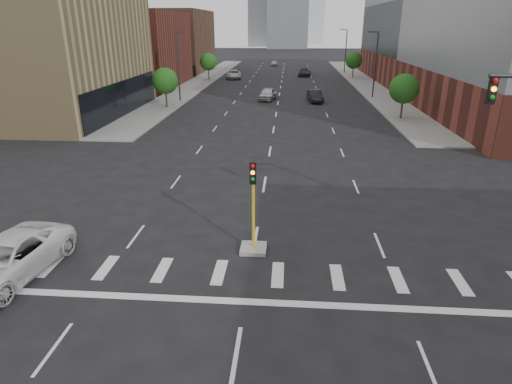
# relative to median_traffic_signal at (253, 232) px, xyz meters

# --- Properties ---
(sidewalk_left_far) EXTENTS (5.00, 92.00, 0.15)m
(sidewalk_left_far) POSITION_rel_median_traffic_signal_xyz_m (-15.00, 65.03, -0.90)
(sidewalk_left_far) COLOR gray
(sidewalk_left_far) RESTS_ON ground
(sidewalk_right_far) EXTENTS (5.00, 92.00, 0.15)m
(sidewalk_right_far) POSITION_rel_median_traffic_signal_xyz_m (15.00, 65.03, -0.90)
(sidewalk_right_far) COLOR gray
(sidewalk_right_far) RESTS_ON ground
(building_left_mid) EXTENTS (20.00, 24.00, 14.00)m
(building_left_mid) POSITION_rel_median_traffic_signal_xyz_m (-27.50, 31.03, 6.03)
(building_left_mid) COLOR tan
(building_left_mid) RESTS_ON ground
(building_left_far_a) EXTENTS (20.00, 22.00, 12.00)m
(building_left_far_a) POSITION_rel_median_traffic_signal_xyz_m (-27.50, 57.03, 5.03)
(building_left_far_a) COLOR brown
(building_left_far_a) RESTS_ON ground
(building_left_far_b) EXTENTS (20.00, 24.00, 13.00)m
(building_left_far_b) POSITION_rel_median_traffic_signal_xyz_m (-27.50, 83.03, 5.53)
(building_left_far_b) COLOR brown
(building_left_far_b) RESTS_ON ground
(building_right_main) EXTENTS (24.00, 70.00, 22.00)m
(building_right_main) POSITION_rel_median_traffic_signal_xyz_m (29.50, 51.03, 10.03)
(building_right_main) COLOR brown
(building_right_main) RESTS_ON ground
(median_traffic_signal) EXTENTS (1.20, 1.20, 4.40)m
(median_traffic_signal) POSITION_rel_median_traffic_signal_xyz_m (0.00, 0.00, 0.00)
(median_traffic_signal) COLOR #999993
(median_traffic_signal) RESTS_ON ground
(streetlight_right_a) EXTENTS (1.60, 0.22, 9.07)m
(streetlight_right_a) POSITION_rel_median_traffic_signal_xyz_m (13.41, 46.03, 4.04)
(streetlight_right_a) COLOR #2D2D30
(streetlight_right_a) RESTS_ON ground
(streetlight_right_b) EXTENTS (1.60, 0.22, 9.07)m
(streetlight_right_b) POSITION_rel_median_traffic_signal_xyz_m (13.41, 81.03, 4.04)
(streetlight_right_b) COLOR #2D2D30
(streetlight_right_b) RESTS_ON ground
(streetlight_left) EXTENTS (1.60, 0.22, 9.07)m
(streetlight_left) POSITION_rel_median_traffic_signal_xyz_m (-13.41, 41.03, 4.04)
(streetlight_left) COLOR #2D2D30
(streetlight_left) RESTS_ON ground
(tree_left_near) EXTENTS (3.20, 3.20, 4.85)m
(tree_left_near) POSITION_rel_median_traffic_signal_xyz_m (-14.00, 36.03, 2.42)
(tree_left_near) COLOR #382619
(tree_left_near) RESTS_ON ground
(tree_left_far) EXTENTS (3.20, 3.20, 4.85)m
(tree_left_far) POSITION_rel_median_traffic_signal_xyz_m (-14.00, 66.03, 2.42)
(tree_left_far) COLOR #382619
(tree_left_far) RESTS_ON ground
(tree_right_near) EXTENTS (3.20, 3.20, 4.85)m
(tree_right_near) POSITION_rel_median_traffic_signal_xyz_m (14.00, 31.03, 2.42)
(tree_right_near) COLOR #382619
(tree_right_near) RESTS_ON ground
(tree_right_far) EXTENTS (3.20, 3.20, 4.85)m
(tree_right_far) POSITION_rel_median_traffic_signal_xyz_m (14.00, 71.03, 2.42)
(tree_right_far) COLOR #382619
(tree_right_far) RESTS_ON ground
(car_near_left) EXTENTS (2.70, 5.14, 1.67)m
(car_near_left) POSITION_rel_median_traffic_signal_xyz_m (-1.50, 43.48, -0.14)
(car_near_left) COLOR silver
(car_near_left) RESTS_ON ground
(car_mid_right) EXTENTS (2.20, 4.95, 1.58)m
(car_mid_right) POSITION_rel_median_traffic_signal_xyz_m (5.05, 42.24, -0.18)
(car_mid_right) COLOR black
(car_mid_right) RESTS_ON ground
(car_far_left) EXTENTS (3.36, 6.16, 1.64)m
(car_far_left) POSITION_rel_median_traffic_signal_xyz_m (-9.48, 68.64, -0.15)
(car_far_left) COLOR beige
(car_far_left) RESTS_ON ground
(car_deep_right) EXTENTS (2.83, 5.86, 1.65)m
(car_deep_right) POSITION_rel_median_traffic_signal_xyz_m (4.58, 74.30, -0.15)
(car_deep_right) COLOR #222227
(car_deep_right) RESTS_ON ground
(car_distant) EXTENTS (1.71, 4.00, 1.35)m
(car_distant) POSITION_rel_median_traffic_signal_xyz_m (-2.53, 97.88, -0.30)
(car_distant) COLOR silver
(car_distant) RESTS_ON ground
(parked_minivan) EXTENTS (3.62, 6.43, 1.70)m
(parked_minivan) POSITION_rel_median_traffic_signal_xyz_m (-10.00, -2.97, -0.13)
(parked_minivan) COLOR white
(parked_minivan) RESTS_ON ground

